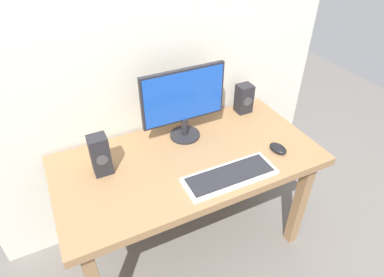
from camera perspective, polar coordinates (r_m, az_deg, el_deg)
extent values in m
plane|color=slate|center=(2.29, -0.45, -17.51)|extent=(6.00, 6.00, 0.00)
cube|color=#936D47|center=(1.76, -0.56, -3.88)|extent=(1.40, 0.70, 0.04)
cube|color=#936D47|center=(2.14, 18.18, -10.61)|extent=(0.06, 0.06, 0.69)
cube|color=#936D47|center=(2.11, -19.51, -11.77)|extent=(0.06, 0.06, 0.69)
cube|color=#936D47|center=(2.42, 9.97, -2.45)|extent=(0.06, 0.06, 0.69)
cylinder|color=#232328|center=(1.89, -1.24, 0.65)|extent=(0.17, 0.17, 0.02)
cylinder|color=#232328|center=(1.86, -1.26, 2.13)|extent=(0.04, 0.04, 0.10)
cube|color=#232328|center=(1.76, -1.52, 7.46)|extent=(0.48, 0.02, 0.31)
cube|color=blue|center=(1.75, -1.32, 7.26)|extent=(0.45, 0.01, 0.28)
cube|color=silver|center=(1.63, 6.57, -6.51)|extent=(0.47, 0.17, 0.02)
cube|color=#232328|center=(1.62, 6.60, -6.22)|extent=(0.44, 0.14, 0.00)
ellipsoid|color=black|center=(1.84, 14.72, -1.66)|extent=(0.08, 0.12, 0.03)
cube|color=#232328|center=(2.10, 9.01, 6.89)|extent=(0.09, 0.08, 0.18)
cylinder|color=#3F3F44|center=(2.06, 9.69, 6.33)|extent=(0.06, 0.00, 0.06)
cube|color=#232328|center=(1.65, -15.68, -2.78)|extent=(0.09, 0.08, 0.22)
cylinder|color=#3F3F44|center=(1.62, -15.33, -3.65)|extent=(0.06, 0.00, 0.06)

